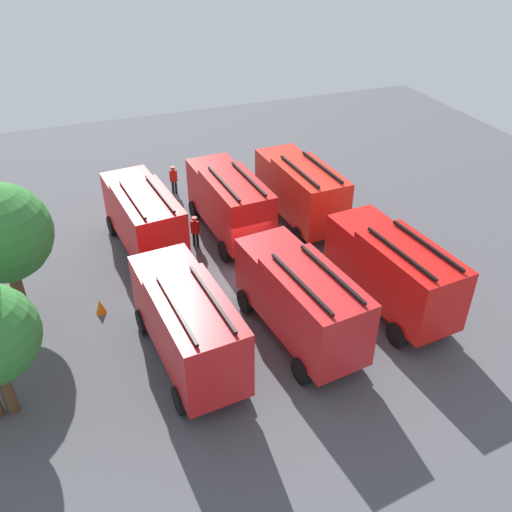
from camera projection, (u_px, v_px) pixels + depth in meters
ground_plane at (256, 279)px, 26.88m from camera, size 52.51×52.51×0.00m
fire_truck_0 at (392, 269)px, 23.89m from camera, size 7.39×3.28×3.88m
fire_truck_1 at (300, 189)px, 30.48m from camera, size 7.31×3.03×3.88m
fire_truck_2 at (300, 298)px, 22.16m from camera, size 7.43×3.43×3.88m
fire_truck_3 at (229, 201)px, 29.29m from camera, size 7.33×3.10×3.88m
fire_truck_4 at (187, 321)px, 20.92m from camera, size 7.39×3.28×3.88m
fire_truck_5 at (143, 216)px, 27.84m from camera, size 7.42×3.37×3.88m
firefighter_0 at (174, 178)px, 34.21m from camera, size 0.45×0.48×1.83m
firefighter_1 at (195, 230)px, 28.95m from camera, size 0.46×0.47×1.78m
tree_2 at (1, 234)px, 22.13m from camera, size 4.18×4.18×6.49m
traffic_cone_0 at (392, 248)px, 28.76m from camera, size 0.39×0.39×0.55m
traffic_cone_1 at (339, 199)px, 33.36m from camera, size 0.51×0.51×0.73m
traffic_cone_2 at (100, 307)px, 24.52m from camera, size 0.49×0.49×0.70m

